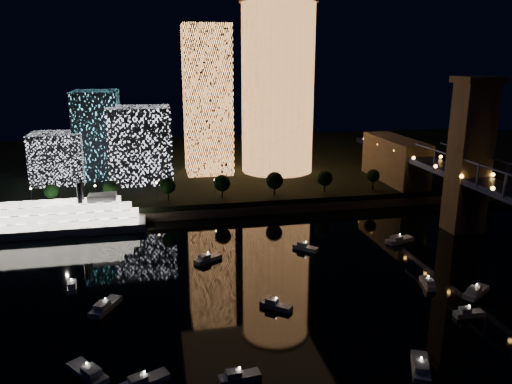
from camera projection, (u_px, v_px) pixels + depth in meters
ground at (325, 327)px, 106.41m from camera, size 520.00×520.00×0.00m
far_bank at (223, 164)px, 257.10m from camera, size 420.00×160.00×5.00m
seawall at (252, 209)px, 183.58m from camera, size 420.00×6.00×3.00m
tower_cylindrical at (278, 88)px, 220.92m from camera, size 34.00×34.00×75.05m
tower_rectangular at (207, 100)px, 219.76m from camera, size 20.23×20.23×64.38m
midrise_blocks at (60, 144)px, 206.91m from camera, size 104.01×36.44×37.00m
riverboat at (53, 219)px, 162.69m from camera, size 57.91×13.05×17.39m
motorboats at (284, 302)px, 115.38m from camera, size 102.78×69.60×2.78m
esplanade_trees at (167, 186)px, 181.09m from camera, size 165.79×6.61×8.81m
street_lamps at (156, 186)px, 186.44m from camera, size 132.70×0.70×5.65m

